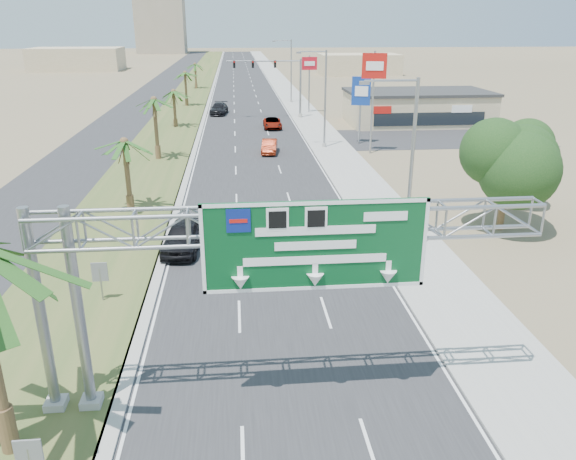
# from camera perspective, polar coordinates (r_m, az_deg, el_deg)

# --- Properties ---
(road) EXTENTS (12.00, 300.00, 0.02)m
(road) POSITION_cam_1_polar(r_m,az_deg,el_deg) (117.50, -4.53, 14.15)
(road) COLOR #28282B
(road) RESTS_ON ground
(sidewalk_right) EXTENTS (4.00, 300.00, 0.10)m
(sidewalk_right) POSITION_cam_1_polar(r_m,az_deg,el_deg) (117.94, -0.26, 14.25)
(sidewalk_right) COLOR #9E9B93
(sidewalk_right) RESTS_ON ground
(median_grass) EXTENTS (7.00, 300.00, 0.12)m
(median_grass) POSITION_cam_1_polar(r_m,az_deg,el_deg) (117.75, -9.54, 13.98)
(median_grass) COLOR #405726
(median_grass) RESTS_ON ground
(opposing_road) EXTENTS (8.00, 300.00, 0.02)m
(opposing_road) POSITION_cam_1_polar(r_m,az_deg,el_deg) (118.45, -13.02, 13.76)
(opposing_road) COLOR #28282B
(opposing_road) RESTS_ON ground
(sign_gantry) EXTENTS (16.75, 1.24, 7.50)m
(sign_gantry) POSITION_cam_1_polar(r_m,az_deg,el_deg) (18.00, -2.32, -1.15)
(sign_gantry) COLOR gray
(sign_gantry) RESTS_ON ground
(palm_row_b) EXTENTS (3.99, 3.99, 5.95)m
(palm_row_b) POSITION_cam_1_polar(r_m,az_deg,el_deg) (40.29, -16.30, 8.47)
(palm_row_b) COLOR brown
(palm_row_b) RESTS_ON ground
(palm_row_c) EXTENTS (3.99, 3.99, 6.75)m
(palm_row_c) POSITION_cam_1_polar(r_m,az_deg,el_deg) (55.76, -13.47, 12.64)
(palm_row_c) COLOR brown
(palm_row_c) RESTS_ON ground
(palm_row_d) EXTENTS (3.99, 3.99, 5.45)m
(palm_row_d) POSITION_cam_1_polar(r_m,az_deg,el_deg) (73.66, -11.56, 13.57)
(palm_row_d) COLOR brown
(palm_row_d) RESTS_ON ground
(palm_row_e) EXTENTS (3.99, 3.99, 6.15)m
(palm_row_e) POSITION_cam_1_polar(r_m,az_deg,el_deg) (92.42, -10.42, 15.37)
(palm_row_e) COLOR brown
(palm_row_e) RESTS_ON ground
(palm_row_f) EXTENTS (3.99, 3.99, 5.75)m
(palm_row_f) POSITION_cam_1_polar(r_m,az_deg,el_deg) (117.32, -9.43, 16.24)
(palm_row_f) COLOR brown
(palm_row_f) RESTS_ON ground
(streetlight_near) EXTENTS (3.27, 0.44, 10.00)m
(streetlight_near) POSITION_cam_1_polar(r_m,az_deg,el_deg) (31.26, 12.00, 5.18)
(streetlight_near) COLOR gray
(streetlight_near) RESTS_ON ground
(streetlight_mid) EXTENTS (3.27, 0.44, 10.00)m
(streetlight_mid) POSITION_cam_1_polar(r_m,az_deg,el_deg) (60.04, 3.60, 12.73)
(streetlight_mid) COLOR gray
(streetlight_mid) RESTS_ON ground
(streetlight_far) EXTENTS (3.27, 0.44, 10.00)m
(streetlight_far) POSITION_cam_1_polar(r_m,az_deg,el_deg) (95.58, 0.20, 15.61)
(streetlight_far) COLOR gray
(streetlight_far) RESTS_ON ground
(signal_mast) EXTENTS (10.28, 0.71, 8.00)m
(signal_mast) POSITION_cam_1_polar(r_m,az_deg,el_deg) (79.47, -0.22, 14.75)
(signal_mast) COLOR gray
(signal_mast) RESTS_ON ground
(store_building) EXTENTS (18.00, 10.00, 4.00)m
(store_building) POSITION_cam_1_polar(r_m,az_deg,el_deg) (77.36, 12.99, 11.96)
(store_building) COLOR tan
(store_building) RESTS_ON ground
(oak_near) EXTENTS (4.50, 4.50, 6.80)m
(oak_near) POSITION_cam_1_polar(r_m,az_deg,el_deg) (37.78, 21.52, 6.54)
(oak_near) COLOR brown
(oak_near) RESTS_ON ground
(oak_far) EXTENTS (3.50, 3.50, 5.60)m
(oak_far) POSITION_cam_1_polar(r_m,az_deg,el_deg) (42.76, 22.70, 6.88)
(oak_far) COLOR brown
(oak_far) RESTS_ON ground
(median_signback_a) EXTENTS (0.75, 0.08, 2.08)m
(median_signback_a) POSITION_cam_1_polar(r_m,az_deg,el_deg) (18.01, -24.76, -20.33)
(median_signback_a) COLOR gray
(median_signback_a) RESTS_ON ground
(median_signback_b) EXTENTS (0.75, 0.08, 2.08)m
(median_signback_b) POSITION_cam_1_polar(r_m,az_deg,el_deg) (28.00, -18.56, -4.34)
(median_signback_b) COLOR gray
(median_signback_b) RESTS_ON ground
(tower_distant) EXTENTS (20.00, 16.00, 35.00)m
(tower_distant) POSITION_cam_1_polar(r_m,az_deg,el_deg) (258.60, -12.90, 20.99)
(tower_distant) COLOR gray
(tower_distant) RESTS_ON ground
(building_distant_left) EXTENTS (24.00, 14.00, 6.00)m
(building_distant_left) POSITION_cam_1_polar(r_m,az_deg,el_deg) (172.55, -20.63, 15.95)
(building_distant_left) COLOR tan
(building_distant_left) RESTS_ON ground
(building_distant_right) EXTENTS (20.00, 12.00, 5.00)m
(building_distant_right) POSITION_cam_1_polar(r_m,az_deg,el_deg) (150.57, 7.19, 16.37)
(building_distant_right) COLOR tan
(building_distant_right) RESTS_ON ground
(car_left_lane) EXTENTS (2.60, 5.21, 1.71)m
(car_left_lane) POSITION_cam_1_polar(r_m,az_deg,el_deg) (33.40, -10.58, -0.67)
(car_left_lane) COLOR black
(car_left_lane) RESTS_ON ground
(car_mid_lane) EXTENTS (1.95, 4.38, 1.40)m
(car_mid_lane) POSITION_cam_1_polar(r_m,az_deg,el_deg) (58.05, -1.90, 8.49)
(car_mid_lane) COLOR maroon
(car_mid_lane) RESTS_ON ground
(car_right_lane) EXTENTS (2.26, 4.80, 1.33)m
(car_right_lane) POSITION_cam_1_polar(r_m,az_deg,el_deg) (71.99, -1.60, 10.79)
(car_right_lane) COLOR gray
(car_right_lane) RESTS_ON ground
(car_far) EXTENTS (2.84, 5.73, 1.60)m
(car_far) POSITION_cam_1_polar(r_m,az_deg,el_deg) (83.98, -7.02, 12.12)
(car_far) COLOR black
(car_far) RESTS_ON ground
(pole_sign_red_near) EXTENTS (2.40, 0.85, 10.05)m
(pole_sign_red_near) POSITION_cam_1_polar(r_m,az_deg,el_deg) (57.50, 8.73, 15.50)
(pole_sign_red_near) COLOR gray
(pole_sign_red_near) RESTS_ON ground
(pole_sign_blue) EXTENTS (2.00, 0.90, 7.40)m
(pole_sign_blue) POSITION_cam_1_polar(r_m,az_deg,el_deg) (62.44, 7.43, 13.57)
(pole_sign_blue) COLOR gray
(pole_sign_blue) RESTS_ON ground
(pole_sign_red_far) EXTENTS (2.22, 0.55, 8.15)m
(pole_sign_red_far) POSITION_cam_1_polar(r_m,az_deg,el_deg) (84.25, 2.19, 16.13)
(pole_sign_red_far) COLOR gray
(pole_sign_red_far) RESTS_ON ground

